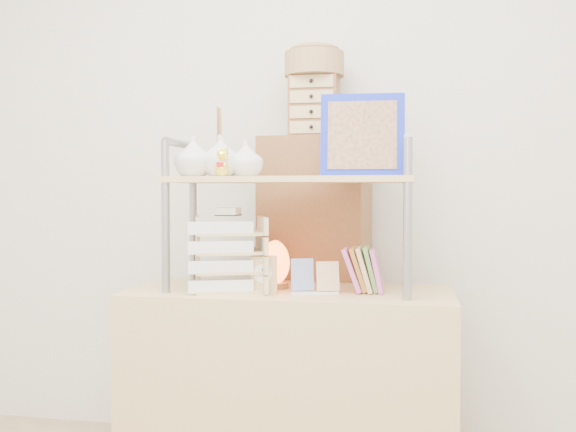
# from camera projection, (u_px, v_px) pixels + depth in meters

# --- Properties ---
(desk) EXTENTS (1.20, 0.50, 0.75)m
(desk) POSITION_uv_depth(u_px,v_px,m) (290.00, 389.00, 2.41)
(desk) COLOR tan
(desk) RESTS_ON ground
(cabinet) EXTENTS (0.48, 0.30, 1.35)m
(cabinet) POSITION_uv_depth(u_px,v_px,m) (315.00, 294.00, 2.75)
(cabinet) COLOR brown
(cabinet) RESTS_ON ground
(hutch) EXTENTS (0.90, 0.34, 0.74)m
(hutch) POSITION_uv_depth(u_px,v_px,m) (270.00, 175.00, 2.40)
(hutch) COLOR gray
(hutch) RESTS_ON desk
(letter_tray) EXTENTS (0.31, 0.31, 0.31)m
(letter_tray) POSITION_uv_depth(u_px,v_px,m) (229.00, 258.00, 2.37)
(letter_tray) COLOR #D7B981
(letter_tray) RESTS_ON desk
(salt_lamp) EXTENTS (0.12, 0.11, 0.18)m
(salt_lamp) POSITION_uv_depth(u_px,v_px,m) (275.00, 264.00, 2.43)
(salt_lamp) COLOR brown
(salt_lamp) RESTS_ON desk
(desk_clock) EXTENTS (0.10, 0.06, 0.13)m
(desk_clock) POSITION_uv_depth(u_px,v_px,m) (264.00, 274.00, 2.32)
(desk_clock) COLOR tan
(desk_clock) RESTS_ON desk
(postcard_stand) EXTENTS (0.18, 0.10, 0.12)m
(postcard_stand) POSITION_uv_depth(u_px,v_px,m) (314.00, 284.00, 2.31)
(postcard_stand) COLOR white
(postcard_stand) RESTS_ON desk
(drawer_chest) EXTENTS (0.20, 0.16, 0.25)m
(drawer_chest) POSITION_uv_depth(u_px,v_px,m) (314.00, 106.00, 2.70)
(drawer_chest) COLOR brown
(drawer_chest) RESTS_ON cabinet
(woven_basket) EXTENTS (0.25, 0.25, 0.10)m
(woven_basket) POSITION_uv_depth(u_px,v_px,m) (314.00, 65.00, 2.69)
(woven_basket) COLOR #916742
(woven_basket) RESTS_ON drawer_chest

